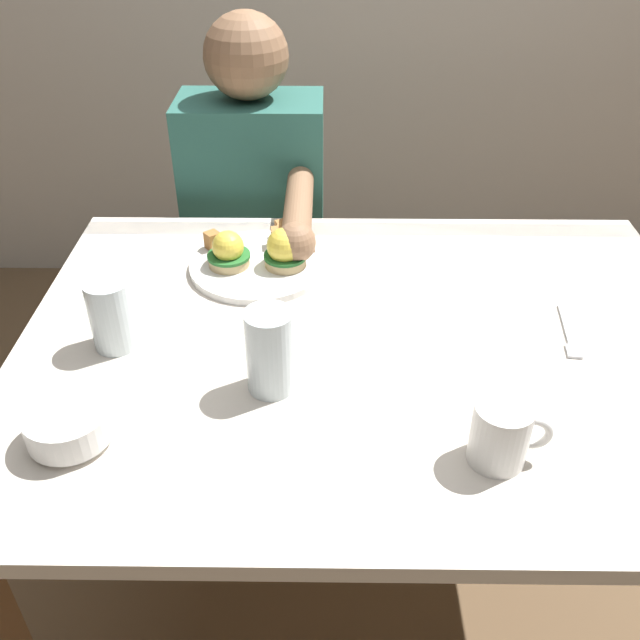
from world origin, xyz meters
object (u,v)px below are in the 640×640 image
eggs_benedict_plate (260,257)px  coffee_mug (502,432)px  fork (569,334)px  water_glass_extra (270,357)px  dining_table (366,387)px  diner_person (256,223)px  fruit_bowl (69,426)px  water_glass_near (113,318)px

eggs_benedict_plate → coffee_mug: coffee_mug is taller
fork → water_glass_extra: bearing=-164.4°
dining_table → eggs_benedict_plate: size_ratio=4.44×
water_glass_extra → diner_person: bearing=97.3°
eggs_benedict_plate → water_glass_extra: bearing=-82.6°
fork → water_glass_extra: water_glass_extra is taller
eggs_benedict_plate → fork: 0.59m
fruit_bowl → water_glass_extra: water_glass_extra is taller
fork → water_glass_near: 0.77m
water_glass_near → fork: bearing=2.6°
water_glass_extra → coffee_mug: bearing=-24.6°
fruit_bowl → diner_person: 0.87m
eggs_benedict_plate → water_glass_near: size_ratio=2.17×
dining_table → water_glass_extra: water_glass_extra is taller
water_glass_extra → diner_person: (-0.09, 0.73, -0.15)m
fork → water_glass_near: water_glass_near is taller
fruit_bowl → fork: fruit_bowl is taller
fruit_bowl → eggs_benedict_plate: bearing=64.4°
dining_table → eggs_benedict_plate: bearing=131.2°
dining_table → coffee_mug: 0.35m
eggs_benedict_plate → diner_person: bearing=97.2°
dining_table → water_glass_extra: size_ratio=8.60×
coffee_mug → water_glass_near: 0.64m
fruit_bowl → water_glass_extra: size_ratio=0.86×
water_glass_extra → fork: bearing=15.6°
water_glass_near → water_glass_extra: water_glass_extra is taller
eggs_benedict_plate → water_glass_extra: water_glass_extra is taller
fruit_bowl → water_glass_near: (0.01, 0.23, 0.03)m
dining_table → coffee_mug: (0.16, -0.27, 0.16)m
coffee_mug → fruit_bowl: bearing=177.5°
coffee_mug → diner_person: bearing=115.4°
fork → diner_person: 0.84m
fruit_bowl → water_glass_near: bearing=88.1°
eggs_benedict_plate → fruit_bowl: 0.53m
dining_table → water_glass_extra: bearing=-141.7°
coffee_mug → diner_person: size_ratio=0.10×
fruit_bowl → fork: size_ratio=0.77×
coffee_mug → fork: bearing=57.9°
dining_table → eggs_benedict_plate: eggs_benedict_plate is taller
fork → diner_person: size_ratio=0.14×
fruit_bowl → water_glass_extra: bearing=23.8°
coffee_mug → diner_person: (-0.41, 0.87, -0.14)m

